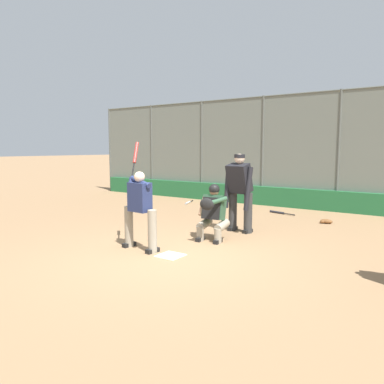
% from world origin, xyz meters
% --- Properties ---
extents(ground_plane, '(160.00, 160.00, 0.00)m').
position_xyz_m(ground_plane, '(0.00, 0.00, 0.00)').
color(ground_plane, '#93704C').
extents(home_plate_marker, '(0.43, 0.43, 0.01)m').
position_xyz_m(home_plate_marker, '(0.00, 0.00, 0.01)').
color(home_plate_marker, white).
rests_on(home_plate_marker, ground_plane).
extents(backstop_fence, '(17.43, 0.08, 3.68)m').
position_xyz_m(backstop_fence, '(-0.00, -6.70, 1.93)').
color(backstop_fence, '#515651').
rests_on(backstop_fence, ground_plane).
extents(padding_wall, '(17.00, 0.18, 0.64)m').
position_xyz_m(padding_wall, '(0.00, -6.60, 0.32)').
color(padding_wall, '#236638').
rests_on(padding_wall, ground_plane).
extents(bleachers_beyond, '(12.14, 2.50, 1.48)m').
position_xyz_m(bleachers_beyond, '(3.15, -9.20, 0.48)').
color(bleachers_beyond, slate).
rests_on(bleachers_beyond, ground_plane).
extents(batter_at_plate, '(0.93, 0.69, 2.06)m').
position_xyz_m(batter_at_plate, '(0.74, -0.02, 0.81)').
color(batter_at_plate, gray).
rests_on(batter_at_plate, ground_plane).
extents(catcher_behind_plate, '(0.65, 0.76, 1.19)m').
position_xyz_m(catcher_behind_plate, '(-0.02, -1.41, 0.62)').
color(catcher_behind_plate, gray).
rests_on(catcher_behind_plate, ground_plane).
extents(umpire_home, '(0.73, 0.49, 1.81)m').
position_xyz_m(umpire_home, '(-0.11, -2.44, 0.97)').
color(umpire_home, '#333333').
rests_on(umpire_home, ground_plane).
extents(spare_bat_near_backstop, '(0.85, 0.27, 0.07)m').
position_xyz_m(spare_bat_near_backstop, '(0.05, -5.29, 0.03)').
color(spare_bat_near_backstop, black).
rests_on(spare_bat_near_backstop, ground_plane).
extents(spare_bat_by_padding, '(0.29, 0.79, 0.07)m').
position_xyz_m(spare_bat_by_padding, '(3.45, -5.45, 0.03)').
color(spare_bat_by_padding, black).
rests_on(spare_bat_by_padding, ground_plane).
extents(fielding_glove_on_dirt, '(0.31, 0.23, 0.11)m').
position_xyz_m(fielding_glove_on_dirt, '(-1.50, -4.60, 0.05)').
color(fielding_glove_on_dirt, brown).
rests_on(fielding_glove_on_dirt, ground_plane).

